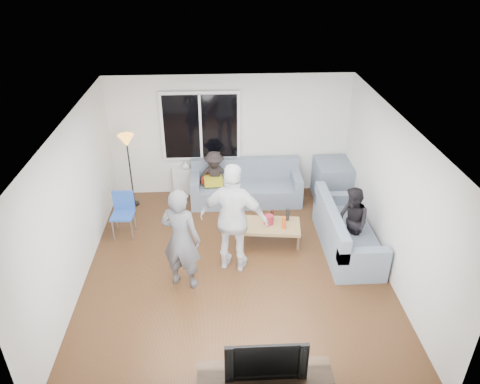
{
  "coord_description": "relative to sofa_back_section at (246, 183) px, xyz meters",
  "views": [
    {
      "loc": [
        -0.25,
        -6.08,
        4.9
      ],
      "look_at": [
        0.1,
        0.6,
        1.15
      ],
      "focal_mm": 33.8,
      "sensor_mm": 36.0,
      "label": 1
    }
  ],
  "objects": [
    {
      "name": "window_frame",
      "position": [
        -0.91,
        0.42,
        1.12
      ],
      "size": [
        1.62,
        0.06,
        1.47
      ],
      "primitive_type": "cube",
      "color": "white",
      "rests_on": "wall_back"
    },
    {
      "name": "bottle_d",
      "position": [
        0.56,
        -1.69,
        0.09
      ],
      "size": [
        0.07,
        0.07,
        0.24
      ],
      "primitive_type": "cylinder",
      "color": "#D14C12",
      "rests_on": "coffee_table"
    },
    {
      "name": "pitcher",
      "position": [
        0.31,
        -1.53,
        0.06
      ],
      "size": [
        0.17,
        0.17,
        0.17
      ],
      "primitive_type": "cylinder",
      "color": "maroon",
      "rests_on": "coffee_table"
    },
    {
      "name": "spectator_right",
      "position": [
        1.71,
        -1.93,
        0.21
      ],
      "size": [
        0.65,
        0.74,
        1.28
      ],
      "primitive_type": "imported",
      "rotation": [
        0.0,
        0.0,
        -1.26
      ],
      "color": "black",
      "rests_on": "floor"
    },
    {
      "name": "vase",
      "position": [
        -1.26,
        0.35,
        0.28
      ],
      "size": [
        0.17,
        0.17,
        0.17
      ],
      "primitive_type": "imported",
      "rotation": [
        0.0,
        0.0,
        -0.02
      ],
      "color": "silver",
      "rests_on": "radiator"
    },
    {
      "name": "wall_front",
      "position": [
        -0.31,
        -5.04,
        0.88
      ],
      "size": [
        5.0,
        0.04,
        2.6
      ],
      "primitive_type": "cube",
      "color": "silver",
      "rests_on": "ground"
    },
    {
      "name": "player_left",
      "position": [
        -1.17,
        -2.61,
        0.45
      ],
      "size": [
        0.74,
        0.61,
        1.74
      ],
      "primitive_type": "imported",
      "rotation": [
        0.0,
        0.0,
        2.8
      ],
      "color": "#47474B",
      "rests_on": "floor"
    },
    {
      "name": "sofa_corner",
      "position": [
        1.89,
        0.0,
        0.0
      ],
      "size": [
        0.85,
        0.85,
        0.85
      ],
      "primitive_type": "cube",
      "color": "slate",
      "rests_on": "floor"
    },
    {
      "name": "potted_plant",
      "position": [
        -0.62,
        0.35,
        0.39
      ],
      "size": [
        0.26,
        0.22,
        0.4
      ],
      "primitive_type": "imported",
      "rotation": [
        0.0,
        0.0,
        0.25
      ],
      "color": "#2C6F31",
      "rests_on": "radiator"
    },
    {
      "name": "radiator",
      "position": [
        -0.91,
        0.38,
        -0.11
      ],
      "size": [
        1.3,
        0.12,
        0.62
      ],
      "primitive_type": "cube",
      "color": "silver",
      "rests_on": "floor"
    },
    {
      "name": "coffee_table",
      "position": [
        0.33,
        -1.56,
        -0.22
      ],
      "size": [
        1.16,
        0.72,
        0.4
      ],
      "primitive_type": "cube",
      "rotation": [
        0.0,
        0.0,
        -0.11
      ],
      "color": "#99794A",
      "rests_on": "floor"
    },
    {
      "name": "wall_left",
      "position": [
        -2.83,
        -2.27,
        0.88
      ],
      "size": [
        0.04,
        5.5,
        2.6
      ],
      "primitive_type": "cube",
      "color": "silver",
      "rests_on": "ground"
    },
    {
      "name": "bottle_e",
      "position": [
        0.67,
        -1.43,
        0.09
      ],
      "size": [
        0.07,
        0.07,
        0.24
      ],
      "primitive_type": "cylinder",
      "color": "black",
      "rests_on": "coffee_table"
    },
    {
      "name": "sofa_back_section",
      "position": [
        0.0,
        0.0,
        0.0
      ],
      "size": [
        2.3,
        0.85,
        0.85
      ],
      "primitive_type": null,
      "color": "slate",
      "rests_on": "floor"
    },
    {
      "name": "spectator_back",
      "position": [
        -0.66,
        0.03,
        0.15
      ],
      "size": [
        0.78,
        0.49,
        1.14
      ],
      "primitive_type": "imported",
      "rotation": [
        0.0,
        0.0,
        -0.09
      ],
      "color": "black",
      "rests_on": "floor"
    },
    {
      "name": "floor",
      "position": [
        -0.31,
        -2.27,
        -0.45
      ],
      "size": [
        5.0,
        5.5,
        0.04
      ],
      "primitive_type": "cube",
      "color": "#56351C",
      "rests_on": "ground"
    },
    {
      "name": "sofa_right_section",
      "position": [
        1.71,
        -1.79,
        0.0
      ],
      "size": [
        2.0,
        0.85,
        0.85
      ],
      "primitive_type": null,
      "rotation": [
        0.0,
        0.0,
        1.57
      ],
      "color": "slate",
      "rests_on": "floor"
    },
    {
      "name": "cushion_yellow",
      "position": [
        -0.68,
        -0.02,
        0.09
      ],
      "size": [
        0.4,
        0.34,
        0.14
      ],
      "primitive_type": "cube",
      "rotation": [
        0.0,
        0.0,
        0.06
      ],
      "color": "gold",
      "rests_on": "sofa_back_section"
    },
    {
      "name": "window_mullion",
      "position": [
        -0.91,
        0.37,
        1.12
      ],
      "size": [
        0.05,
        0.03,
        1.35
      ],
      "primitive_type": "cube",
      "color": "white",
      "rests_on": "window_frame"
    },
    {
      "name": "bottle_c",
      "position": [
        0.39,
        -1.41,
        0.08
      ],
      "size": [
        0.07,
        0.07,
        0.2
      ],
      "primitive_type": "cylinder",
      "color": "black",
      "rests_on": "coffee_table"
    },
    {
      "name": "window_glass",
      "position": [
        -0.91,
        0.38,
        1.12
      ],
      "size": [
        1.5,
        0.02,
        1.35
      ],
      "primitive_type": "cube",
      "color": "black",
      "rests_on": "window_frame"
    },
    {
      "name": "player_right",
      "position": [
        -0.34,
        -2.23,
        0.54
      ],
      "size": [
        1.22,
        0.77,
        1.93
      ],
      "primitive_type": "imported",
      "rotation": [
        0.0,
        0.0,
        2.85
      ],
      "color": "silver",
      "rests_on": "floor"
    },
    {
      "name": "side_chair",
      "position": [
        -2.36,
        -1.17,
        0.01
      ],
      "size": [
        0.42,
        0.42,
        0.86
      ],
      "primitive_type": null,
      "rotation": [
        0.0,
        0.0,
        -0.06
      ],
      "color": "#2850AE",
      "rests_on": "floor"
    },
    {
      "name": "floor_lamp",
      "position": [
        -2.36,
        -0.03,
        0.36
      ],
      "size": [
        0.32,
        0.32,
        1.56
      ],
      "primitive_type": null,
      "color": "#FFA130",
      "rests_on": "floor"
    },
    {
      "name": "ceiling",
      "position": [
        -0.31,
        -2.27,
        2.2
      ],
      "size": [
        5.0,
        5.5,
        0.04
      ],
      "primitive_type": "cube",
      "color": "white",
      "rests_on": "ground"
    },
    {
      "name": "wall_back",
      "position": [
        -0.31,
        0.5,
        0.88
      ],
      "size": [
        5.0,
        0.04,
        2.6
      ],
      "primitive_type": "cube",
      "color": "silver",
      "rests_on": "ground"
    },
    {
      "name": "cushion_red",
      "position": [
        -0.73,
        0.06,
        0.09
      ],
      "size": [
        0.41,
        0.37,
        0.13
      ],
      "primitive_type": "cube",
      "rotation": [
        0.0,
        0.0,
        -0.2
      ],
      "color": "maroon",
      "rests_on": "sofa_back_section"
    },
    {
      "name": "wall_right",
      "position": [
        2.21,
        -2.27,
        0.88
      ],
      "size": [
        0.04,
        5.5,
        2.6
      ],
      "primitive_type": "cube",
      "color": "silver",
      "rests_on": "ground"
    },
    {
      "name": "television",
      "position": [
        -0.08,
        -4.77,
        0.29
      ],
      "size": [
        0.95,
        0.12,
        0.55
      ],
      "primitive_type": "imported",
      "color": "black",
      "rests_on": "tv_console"
    }
  ]
}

